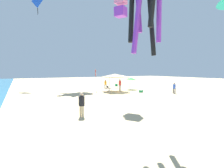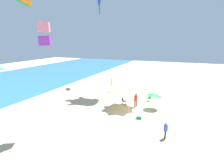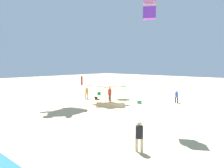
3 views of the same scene
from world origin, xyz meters
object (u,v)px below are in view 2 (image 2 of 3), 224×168
at_px(person_watching_sky, 136,93).
at_px(kite_diamond_blue, 99,1).
at_px(person_far_stroller, 166,129).
at_px(folding_chair_facing_ocean, 149,98).
at_px(banner_flag, 111,87).
at_px(person_by_tent, 136,99).
at_px(canopy_tent, 124,89).
at_px(kite_box_pink, 44,34).
at_px(cooler_box, 139,117).
at_px(beach_umbrella, 155,95).
at_px(folding_chair_right_of_tent, 124,101).

relative_size(person_watching_sky, kite_diamond_blue, 0.40).
distance_m(person_far_stroller, kite_diamond_blue, 29.20).
relative_size(folding_chair_facing_ocean, banner_flag, 0.23).
xyz_separation_m(folding_chair_facing_ocean, banner_flag, (-2.41, 5.26, 1.68)).
bearing_deg(person_far_stroller, folding_chair_facing_ocean, 16.08).
bearing_deg(person_by_tent, canopy_tent, -36.65).
height_order(banner_flag, kite_box_pink, kite_box_pink).
distance_m(cooler_box, banner_flag, 7.38).
xyz_separation_m(canopy_tent, beach_umbrella, (1.03, -3.93, -0.61)).
relative_size(folding_chair_facing_ocean, kite_box_pink, 0.39).
xyz_separation_m(person_watching_sky, kite_diamond_blue, (8.21, 10.21, 15.50)).
relative_size(beach_umbrella, kite_diamond_blue, 0.57).
xyz_separation_m(folding_chair_right_of_tent, banner_flag, (0.32, 2.12, 1.68)).
height_order(beach_umbrella, person_by_tent, beach_umbrella).
xyz_separation_m(canopy_tent, folding_chair_right_of_tent, (1.28, 0.46, -2.06)).
xyz_separation_m(beach_umbrella, folding_chair_facing_ocean, (2.98, 1.24, -1.45)).
bearing_deg(cooler_box, person_by_tent, 20.63).
distance_m(canopy_tent, kite_diamond_blue, 21.12).
bearing_deg(person_far_stroller, banner_flag, 45.11).
relative_size(kite_diamond_blue, kite_box_pink, 1.95).
xyz_separation_m(folding_chair_facing_ocean, person_by_tent, (-3.20, 1.23, 0.62)).
height_order(canopy_tent, folding_chair_facing_ocean, canopy_tent).
height_order(folding_chair_right_of_tent, kite_diamond_blue, kite_diamond_blue).
bearing_deg(person_by_tent, person_far_stroller, 58.01).
xyz_separation_m(kite_diamond_blue, kite_box_pink, (-21.61, -4.95, -6.98)).
distance_m(banner_flag, kite_box_pink, 13.04).
relative_size(canopy_tent, person_watching_sky, 2.48).
bearing_deg(beach_umbrella, cooler_box, 165.22).
height_order(cooler_box, banner_flag, banner_flag).
xyz_separation_m(banner_flag, kite_diamond_blue, (11.02, 7.06, 14.30)).
xyz_separation_m(beach_umbrella, person_by_tent, (-0.23, 2.48, -0.83)).
bearing_deg(kite_box_pink, banner_flag, -42.41).
height_order(person_watching_sky, kite_box_pink, kite_box_pink).
bearing_deg(cooler_box, person_far_stroller, -135.11).
bearing_deg(kite_box_pink, beach_umbrella, -71.86).
distance_m(banner_flag, person_far_stroller, 11.93).
relative_size(canopy_tent, beach_umbrella, 1.75).
distance_m(canopy_tent, folding_chair_right_of_tent, 2.47).
bearing_deg(folding_chair_facing_ocean, folding_chair_right_of_tent, -110.42).
height_order(person_far_stroller, person_by_tent, person_by_tent).
bearing_deg(kite_box_pink, kite_diamond_blue, -18.27).
bearing_deg(beach_umbrella, person_far_stroller, -162.62).
height_order(person_watching_sky, kite_diamond_blue, kite_diamond_blue).
bearing_deg(kite_diamond_blue, banner_flag, -6.48).
xyz_separation_m(person_by_tent, kite_diamond_blue, (11.82, 11.09, 15.36)).
distance_m(folding_chair_right_of_tent, person_watching_sky, 3.33).
bearing_deg(kite_diamond_blue, person_watching_sky, 12.09).
xyz_separation_m(beach_umbrella, kite_diamond_blue, (11.59, 13.56, 14.53)).
height_order(folding_chair_right_of_tent, person_far_stroller, person_far_stroller).
bearing_deg(kite_diamond_blue, beach_umbrella, 10.37).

